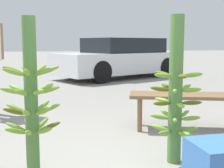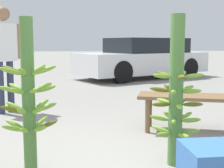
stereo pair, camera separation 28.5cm
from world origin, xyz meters
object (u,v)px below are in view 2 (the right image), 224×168
(market_bench, at_px, (196,101))
(parked_car, at_px, (143,58))
(vendor_person, at_px, (4,49))
(banana_stalk_left, at_px, (29,99))
(banana_stalk_center, at_px, (176,95))

(market_bench, xyz_separation_m, parked_car, (0.73, 6.05, 0.22))
(vendor_person, distance_m, market_bench, 2.98)
(banana_stalk_left, bearing_deg, market_bench, 30.01)
(vendor_person, bearing_deg, banana_stalk_center, 89.54)
(vendor_person, bearing_deg, banana_stalk_left, 65.83)
(banana_stalk_center, height_order, market_bench, banana_stalk_center)
(parked_car, bearing_deg, banana_stalk_left, 134.11)
(vendor_person, height_order, market_bench, vendor_person)
(market_bench, distance_m, parked_car, 6.10)
(banana_stalk_left, bearing_deg, parked_car, 70.05)
(banana_stalk_left, relative_size, vendor_person, 0.79)
(market_bench, bearing_deg, vendor_person, 169.80)
(banana_stalk_left, xyz_separation_m, vendor_person, (-0.69, 2.48, 0.35))
(banana_stalk_center, bearing_deg, parked_car, 79.37)
(banana_stalk_center, height_order, vendor_person, vendor_person)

